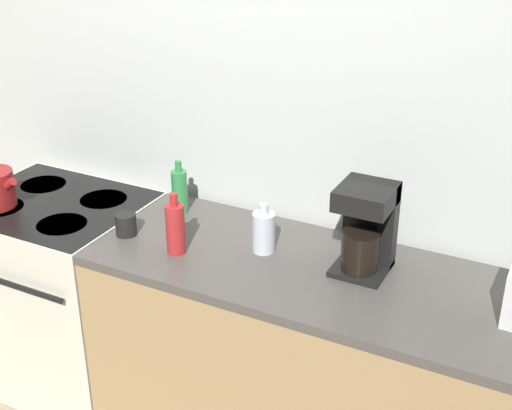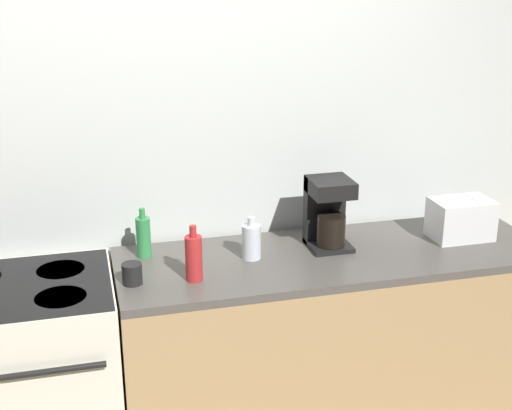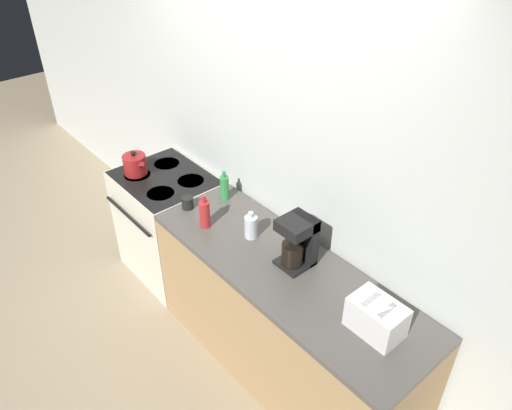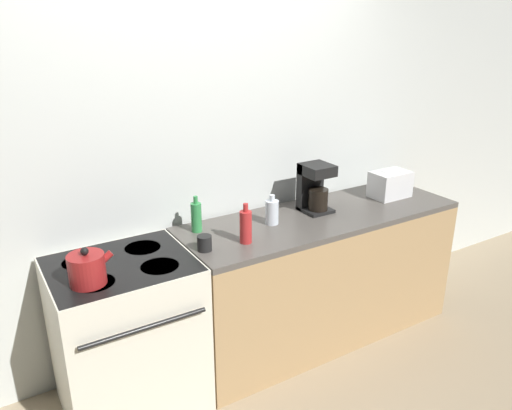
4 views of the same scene
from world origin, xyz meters
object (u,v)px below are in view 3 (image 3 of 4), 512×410
Objects in this scene: stove at (169,224)px; toaster at (376,317)px; cup_black at (188,203)px; kettle at (135,164)px; bottle_clear at (251,227)px; coffee_maker at (298,240)px; bottle_green at (224,187)px; bottle_red at (205,214)px.

stove is 2.02m from toaster.
cup_black reaches higher than stove.
bottle_clear is (1.15, 0.17, 0.00)m from kettle.
bottle_clear is (-0.36, -0.05, -0.09)m from coffee_maker.
bottle_green is (-1.43, 0.15, 0.00)m from toaster.
stove is 3.26× the size of toaster.
bottle_red reaches higher than kettle.
bottle_clear is at bearing 179.16° from toaster.
cup_black is at bearing 3.77° from kettle.
coffee_maker is 0.67m from bottle_red.
bottle_red is 0.32m from bottle_clear.
coffee_maker is at bearing 17.85° from bottle_red.
toaster is at bearing 0.87° from stove.
coffee_maker is at bearing -5.85° from bottle_green.
stove is 0.56m from kettle.
bottle_clear is at bearing 2.63° from stove.
toaster is (2.14, 0.15, 0.01)m from kettle.
toaster is at bearing -0.84° from bottle_clear.
bottle_red is at bearing -150.79° from bottle_clear.
cup_black is at bearing -168.61° from coffee_maker.
kettle is 1.53m from coffee_maker.
stove is at bearing 169.52° from cup_black.
bottle_green is 0.28m from cup_black.
coffee_maker reaches higher than toaster.
coffee_maker is 0.91m from cup_black.
bottle_red is (0.69, -0.11, 0.53)m from stove.
bottle_red is (0.17, -0.29, 0.01)m from bottle_green.
coffee_maker is 0.38m from bottle_clear.
bottle_green is 0.95× the size of bottle_red.
toaster reaches higher than stove.
coffee_maker reaches higher than stove.
cup_black is at bearing -106.03° from bottle_green.
bottle_clear is (-0.99, 0.01, -0.01)m from toaster.
kettle is at bearing -146.61° from stove.
cup_black is at bearing -10.48° from stove.
toaster is at bearing -6.03° from coffee_maker.
toaster is at bearing 4.25° from cup_black.
bottle_green reaches higher than cup_black.
cup_black is at bearing 173.45° from bottle_red.
bottle_green is 1.18× the size of bottle_clear.
kettle is at bearing -175.89° from toaster.
bottle_red is 0.25m from cup_black.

